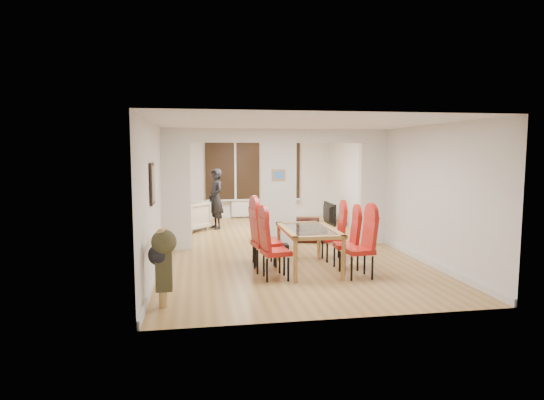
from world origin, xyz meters
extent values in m
cube|color=#A77C43|center=(0.00, 0.00, 0.00)|extent=(5.00, 9.00, 0.01)
cube|color=white|center=(0.00, 0.00, 1.30)|extent=(5.00, 0.18, 2.60)
cube|color=black|center=(0.00, 4.44, 1.50)|extent=(3.00, 0.08, 1.80)
cube|color=white|center=(0.00, 4.40, 0.30)|extent=(1.40, 0.08, 0.50)
sphere|color=orange|center=(0.30, 3.30, 2.15)|extent=(0.36, 0.36, 0.36)
cube|color=gray|center=(-2.47, -2.40, 1.60)|extent=(0.04, 0.52, 0.67)
cube|color=#4C8CD8|center=(0.00, -0.10, 1.60)|extent=(0.30, 0.03, 0.25)
imported|color=black|center=(0.42, 0.63, 0.26)|extent=(1.89, 1.14, 0.52)
imported|color=beige|center=(-2.00, 2.31, 0.39)|extent=(1.20, 1.21, 0.79)
imported|color=black|center=(-1.27, 2.55, 0.82)|extent=(0.70, 0.58, 1.64)
imported|color=black|center=(1.94, 2.84, 0.31)|extent=(1.07, 0.14, 0.62)
cylinder|color=#143F19|center=(0.17, 2.39, 0.36)|extent=(0.08, 0.08, 0.30)
imported|color=black|center=(0.50, 2.36, 0.24)|extent=(0.23, 0.23, 0.06)
camera|label=1|loc=(-1.76, -9.85, 2.12)|focal=30.00mm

